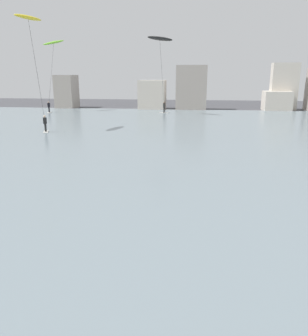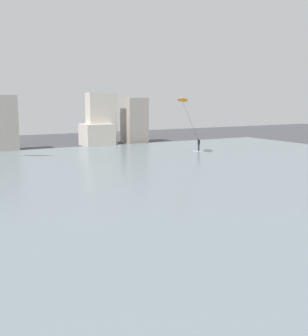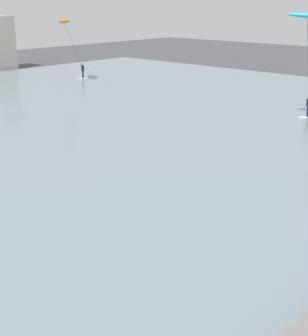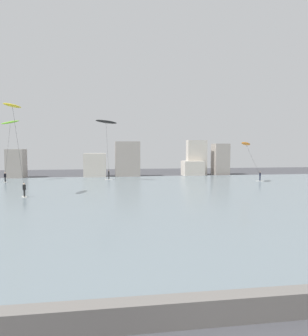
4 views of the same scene
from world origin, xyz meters
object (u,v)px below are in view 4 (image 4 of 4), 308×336
kitesurfer_black (106,125)px  kitesurfer_orange (247,146)px  kitesurfer_lime (10,127)px  kitesurfer_yellow (13,113)px

kitesurfer_black → kitesurfer_orange: bearing=-12.8°
kitesurfer_lime → kitesurfer_yellow: (5.75, -18.35, 0.54)m
kitesurfer_lime → kitesurfer_black: size_ratio=1.00×
kitesurfer_lime → kitesurfer_yellow: bearing=-72.6°
kitesurfer_black → kitesurfer_yellow: 18.59m
kitesurfer_orange → kitesurfer_lime: (-39.57, 8.41, 3.37)m
kitesurfer_lime → kitesurfer_black: bearing=-10.9°
kitesurfer_orange → kitesurfer_yellow: bearing=-163.6°
kitesurfer_black → kitesurfer_yellow: (-10.75, -15.16, 0.35)m
kitesurfer_orange → kitesurfer_yellow: size_ratio=0.62×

